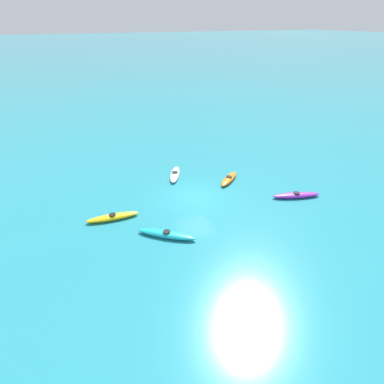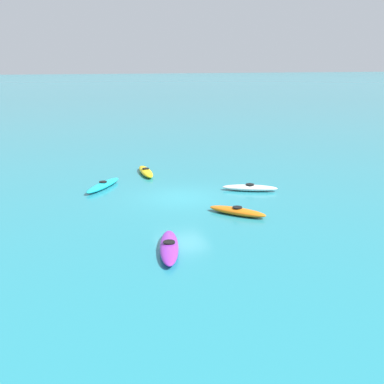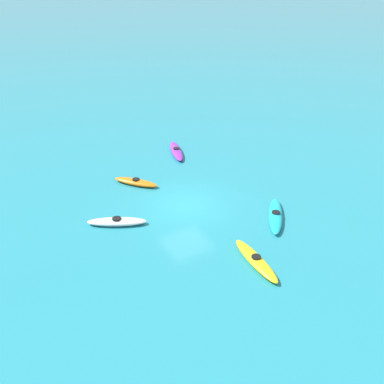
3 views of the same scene
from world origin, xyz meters
name	(u,v)px [view 3 (image 3 of 3)]	position (x,y,z in m)	size (l,w,h in m)	color
ground_plane	(186,205)	(0.00, 0.00, 0.00)	(600.00, 600.00, 0.00)	teal
kayak_yellow	(256,260)	(5.77, 0.17, 0.16)	(3.26, 0.99, 0.37)	yellow
kayak_purple	(176,151)	(-6.42, 2.90, 0.16)	(3.39, 1.72, 0.37)	purple
kayak_white	(117,222)	(-0.09, -3.85, 0.16)	(2.01, 2.89, 0.37)	white
kayak_orange	(136,182)	(-3.54, -1.33, 0.16)	(2.56, 2.22, 0.37)	orange
kayak_cyan	(276,215)	(3.39, 3.28, 0.16)	(3.06, 2.71, 0.37)	#19B7C6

